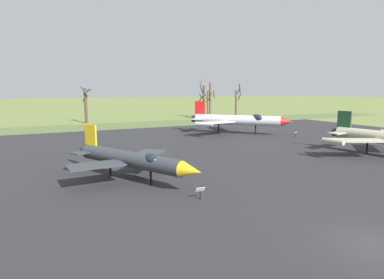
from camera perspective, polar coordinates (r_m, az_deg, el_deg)
The scene contains 12 objects.
ground_plane at distance 17.95m, azimuth 29.55°, elevation -16.06°, with size 600.00×600.00×0.00m, color olive.
asphalt_apron at distance 31.67m, azimuth 0.37°, elevation -4.36°, with size 92.82×62.38×0.05m, color #28282B.
grass_verge_strip at distance 66.60m, azimuth -14.18°, elevation 2.27°, with size 152.82×12.00×0.06m, color #556837.
jet_fighter_front_left at distance 53.56m, azimuth 7.97°, elevation 3.44°, with size 14.75×15.01×5.28m.
info_placard_front_left at distance 51.41m, azimuth 17.63°, elevation 0.89°, with size 0.49×0.33×0.90m.
jet_fighter_rear_center at distance 25.85m, azimuth -10.38°, elevation -3.42°, with size 8.95×12.18×4.19m.
info_placard_rear_center at distance 21.63m, azimuth 1.45°, elevation -9.11°, with size 0.65×0.34×0.87m.
bare_tree_left_of_center at distance 74.31m, azimuth -18.12°, elevation 5.90°, with size 2.35×2.36×7.94m.
bare_tree_center at distance 79.13m, azimuth 2.81°, elevation 6.22°, with size 1.26×2.03×6.95m.
bare_tree_right_of_center at distance 84.18m, azimuth 2.03°, elevation 6.99°, with size 2.63×2.61×9.79m.
bare_tree_far_right at distance 81.23m, azimuth 3.19°, elevation 6.86°, with size 3.59×3.57×8.92m.
bare_tree_backdrop_extra at distance 86.62m, azimuth 7.84°, elevation 6.63°, with size 1.70×2.20×8.78m.
Camera 1 is at (-13.87, -8.84, 7.18)m, focal length 30.45 mm.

